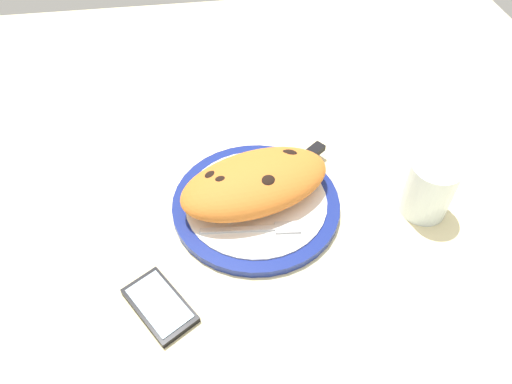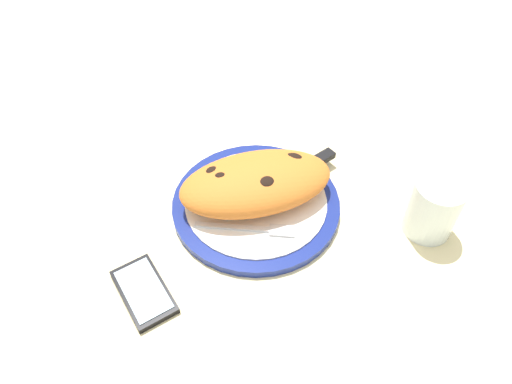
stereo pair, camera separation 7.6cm
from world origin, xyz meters
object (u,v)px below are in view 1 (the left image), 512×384
at_px(knife, 292,169).
at_px(water_glass, 428,192).
at_px(fork, 260,229).
at_px(calzone, 253,183).
at_px(plate, 256,204).
at_px(smartphone, 160,305).

relative_size(knife, water_glass, 2.03).
bearing_deg(fork, calzone, 91.86).
xyz_separation_m(plate, smartphone, (-0.16, -0.16, -0.00)).
relative_size(calzone, smartphone, 2.20).
bearing_deg(smartphone, plate, 45.60).
distance_m(plate, water_glass, 0.28).
relative_size(plate, fork, 1.76).
relative_size(fork, knife, 0.80).
distance_m(calzone, knife, 0.09).
distance_m(fork, knife, 0.14).
xyz_separation_m(knife, smartphone, (-0.23, -0.22, -0.02)).
xyz_separation_m(plate, calzone, (-0.00, 0.01, 0.04)).
bearing_deg(calzone, fork, -88.14).
bearing_deg(knife, plate, -140.94).
bearing_deg(plate, knife, 39.06).
bearing_deg(knife, water_glass, -27.12).
height_order(fork, water_glass, water_glass).
distance_m(smartphone, water_glass, 0.45).
relative_size(fork, water_glass, 1.62).
relative_size(plate, smartphone, 2.21).
distance_m(plate, smartphone, 0.23).
distance_m(fork, water_glass, 0.28).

